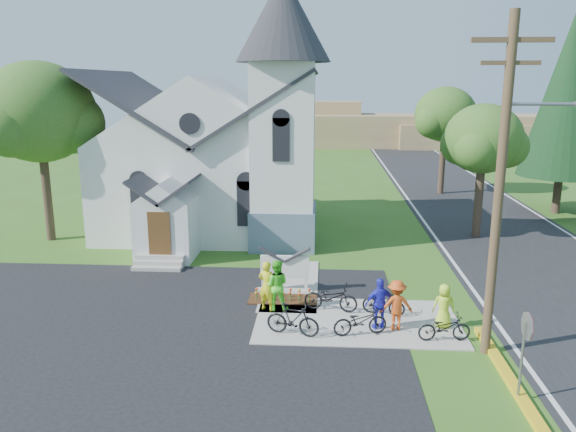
# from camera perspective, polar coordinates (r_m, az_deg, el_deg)

# --- Properties ---
(ground) EXTENTS (120.00, 120.00, 0.00)m
(ground) POSITION_cam_1_polar(r_m,az_deg,el_deg) (19.42, 2.60, -11.18)
(ground) COLOR #39601B
(ground) RESTS_ON ground
(parking_lot) EXTENTS (20.00, 16.00, 0.02)m
(parking_lot) POSITION_cam_1_polar(r_m,az_deg,el_deg) (19.04, -19.64, -12.49)
(parking_lot) COLOR black
(parking_lot) RESTS_ON ground
(road) EXTENTS (8.00, 90.00, 0.02)m
(road) POSITION_cam_1_polar(r_m,az_deg,el_deg) (35.02, 19.66, -0.68)
(road) COLOR black
(road) RESTS_ON ground
(sidewalk) EXTENTS (7.00, 4.00, 0.05)m
(sidewalk) POSITION_cam_1_polar(r_m,az_deg,el_deg) (19.90, 7.02, -10.56)
(sidewalk) COLOR gray
(sidewalk) RESTS_ON ground
(church) EXTENTS (12.35, 12.00, 13.00)m
(church) POSITION_cam_1_polar(r_m,az_deg,el_deg) (30.80, -7.20, 8.06)
(church) COLOR silver
(church) RESTS_ON ground
(church_sign) EXTENTS (2.20, 0.40, 1.70)m
(church_sign) POSITION_cam_1_polar(r_m,az_deg,el_deg) (22.06, -0.35, -5.22)
(church_sign) COLOR gray
(church_sign) RESTS_ON ground
(flower_bed) EXTENTS (2.60, 1.10, 0.07)m
(flower_bed) POSITION_cam_1_polar(r_m,az_deg,el_deg) (21.56, -0.51, -8.48)
(flower_bed) COLOR #381E0F
(flower_bed) RESTS_ON ground
(utility_pole) EXTENTS (3.45, 0.28, 10.00)m
(utility_pole) POSITION_cam_1_polar(r_m,az_deg,el_deg) (17.15, 20.96, 3.55)
(utility_pole) COLOR #463323
(utility_pole) RESTS_ON ground
(stop_sign) EXTENTS (0.11, 0.76, 2.48)m
(stop_sign) POSITION_cam_1_polar(r_m,az_deg,el_deg) (15.74, 22.98, -11.32)
(stop_sign) COLOR gray
(stop_sign) RESTS_ON ground
(tree_lot_corner) EXTENTS (5.60, 5.60, 9.15)m
(tree_lot_corner) POSITION_cam_1_polar(r_m,az_deg,el_deg) (31.14, -23.99, 9.59)
(tree_lot_corner) COLOR #36271D
(tree_lot_corner) RESTS_ON ground
(tree_road_near) EXTENTS (4.00, 4.00, 7.05)m
(tree_road_near) POSITION_cam_1_polar(r_m,az_deg,el_deg) (30.91, 19.23, 7.36)
(tree_road_near) COLOR #36271D
(tree_road_near) RESTS_ON ground
(tree_road_mid) EXTENTS (4.40, 4.40, 7.80)m
(tree_road_mid) POSITION_cam_1_polar(r_m,az_deg,el_deg) (42.62, 15.68, 9.86)
(tree_road_mid) COLOR #36271D
(tree_road_mid) RESTS_ON ground
(conifer) EXTENTS (5.20, 5.20, 12.40)m
(conifer) POSITION_cam_1_polar(r_m,az_deg,el_deg) (38.59, 26.60, 11.03)
(conifer) COLOR #36271D
(conifer) RESTS_ON ground
(distant_hills) EXTENTS (61.00, 10.00, 5.60)m
(distant_hills) POSITION_cam_1_polar(r_m,az_deg,el_deg) (74.28, 6.05, 8.82)
(distant_hills) COLOR olive
(distant_hills) RESTS_ON ground
(cyclist_0) EXTENTS (0.79, 0.67, 1.85)m
(cyclist_0) POSITION_cam_1_polar(r_m,az_deg,el_deg) (20.29, -2.15, -7.08)
(cyclist_0) COLOR yellow
(cyclist_0) RESTS_ON sidewalk
(bike_0) EXTENTS (2.02, 1.02, 1.02)m
(bike_0) POSITION_cam_1_polar(r_m,az_deg,el_deg) (20.41, 4.37, -8.24)
(bike_0) COLOR black
(bike_0) RESTS_ON sidewalk
(cyclist_1) EXTENTS (0.92, 0.73, 1.87)m
(cyclist_1) POSITION_cam_1_polar(r_m,az_deg,el_deg) (20.31, -1.21, -7.03)
(cyclist_1) COLOR #4ADE29
(cyclist_1) RESTS_ON sidewalk
(bike_1) EXTENTS (1.85, 0.94, 1.07)m
(bike_1) POSITION_cam_1_polar(r_m,az_deg,el_deg) (18.50, 0.49, -10.48)
(bike_1) COLOR black
(bike_1) RESTS_ON sidewalk
(cyclist_2) EXTENTS (1.11, 0.68, 1.76)m
(cyclist_2) POSITION_cam_1_polar(r_m,az_deg,el_deg) (19.08, 9.32, -8.78)
(cyclist_2) COLOR #2828C8
(cyclist_2) RESTS_ON sidewalk
(bike_2) EXTENTS (1.89, 1.05, 0.94)m
(bike_2) POSITION_cam_1_polar(r_m,az_deg,el_deg) (18.69, 7.34, -10.55)
(bike_2) COLOR black
(bike_2) RESTS_ON sidewalk
(cyclist_3) EXTENTS (1.18, 0.78, 1.71)m
(cyclist_3) POSITION_cam_1_polar(r_m,az_deg,el_deg) (19.13, 10.95, -8.86)
(cyclist_3) COLOR #D04A17
(cyclist_3) RESTS_ON sidewalk
(bike_3) EXTENTS (1.58, 0.85, 0.91)m
(bike_3) POSITION_cam_1_polar(r_m,az_deg,el_deg) (20.32, 9.69, -8.66)
(bike_3) COLOR black
(bike_3) RESTS_ON sidewalk
(cyclist_4) EXTENTS (0.76, 0.51, 1.52)m
(cyclist_4) POSITION_cam_1_polar(r_m,az_deg,el_deg) (19.68, 15.56, -8.78)
(cyclist_4) COLOR #BBE62B
(cyclist_4) RESTS_ON sidewalk
(bike_4) EXTENTS (1.72, 0.74, 0.88)m
(bike_4) POSITION_cam_1_polar(r_m,az_deg,el_deg) (18.84, 15.59, -10.86)
(bike_4) COLOR black
(bike_4) RESTS_ON sidewalk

